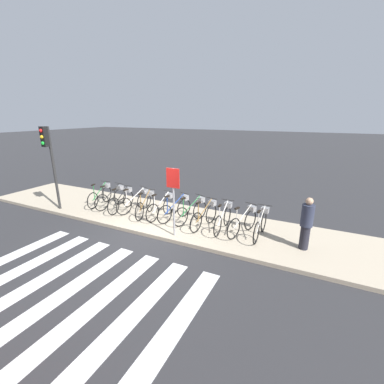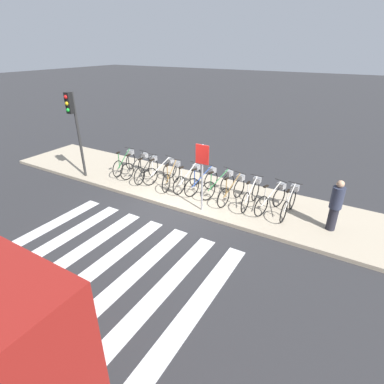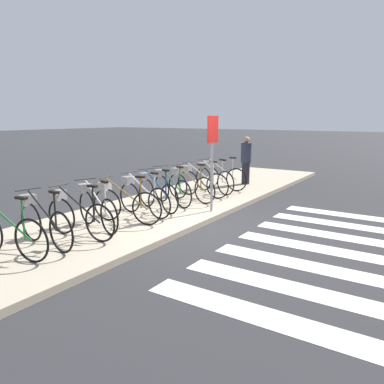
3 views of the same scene
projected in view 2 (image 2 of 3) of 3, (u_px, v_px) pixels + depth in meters
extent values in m
plane|color=#2D2D30|center=(174.00, 210.00, 10.01)|extent=(120.00, 120.00, 0.00)
cube|color=#B7A88E|center=(196.00, 191.00, 11.15)|extent=(17.26, 3.01, 0.12)
cube|color=silver|center=(15.00, 295.00, 6.60)|extent=(0.45, 8.00, 0.01)
cube|color=silver|center=(41.00, 312.00, 6.19)|extent=(0.45, 8.00, 0.01)
cube|color=silver|center=(70.00, 331.00, 5.78)|extent=(0.45, 8.00, 0.01)
cube|color=silver|center=(104.00, 352.00, 5.37)|extent=(0.45, 8.00, 0.01)
cube|color=silver|center=(144.00, 378.00, 4.95)|extent=(0.45, 8.00, 0.01)
torus|color=black|center=(118.00, 169.00, 12.07)|extent=(0.14, 0.69, 0.69)
torus|color=black|center=(131.00, 161.00, 12.86)|extent=(0.14, 0.69, 0.69)
cylinder|color=#267238|center=(124.00, 159.00, 12.34)|extent=(0.18, 0.96, 0.59)
cylinder|color=#267238|center=(119.00, 161.00, 12.04)|extent=(0.04, 0.04, 0.62)
cube|color=black|center=(118.00, 153.00, 11.89)|extent=(0.10, 0.21, 0.04)
cylinder|color=#262626|center=(129.00, 148.00, 12.60)|extent=(0.46, 0.09, 0.02)
cube|color=gray|center=(130.00, 152.00, 12.73)|extent=(0.27, 0.23, 0.18)
torus|color=black|center=(127.00, 172.00, 11.81)|extent=(0.11, 0.69, 0.69)
torus|color=black|center=(144.00, 165.00, 12.50)|extent=(0.11, 0.69, 0.69)
cylinder|color=black|center=(135.00, 161.00, 12.03)|extent=(0.14, 0.97, 0.59)
cylinder|color=black|center=(129.00, 163.00, 11.77)|extent=(0.04, 0.04, 0.62)
cube|color=black|center=(128.00, 155.00, 11.62)|extent=(0.09, 0.21, 0.04)
cylinder|color=#262626|center=(143.00, 151.00, 12.24)|extent=(0.46, 0.07, 0.02)
cube|color=gray|center=(145.00, 155.00, 12.36)|extent=(0.26, 0.23, 0.18)
torus|color=black|center=(139.00, 176.00, 11.39)|extent=(0.08, 0.69, 0.69)
torus|color=black|center=(153.00, 168.00, 12.16)|extent=(0.08, 0.69, 0.69)
cylinder|color=black|center=(146.00, 165.00, 11.65)|extent=(0.10, 0.97, 0.59)
cylinder|color=black|center=(141.00, 167.00, 11.36)|extent=(0.03, 0.03, 0.62)
cube|color=black|center=(140.00, 159.00, 11.21)|extent=(0.08, 0.20, 0.04)
cylinder|color=#262626|center=(152.00, 154.00, 11.90)|extent=(0.46, 0.05, 0.02)
cube|color=gray|center=(153.00, 158.00, 12.02)|extent=(0.25, 0.22, 0.18)
torus|color=black|center=(150.00, 177.00, 11.34)|extent=(0.23, 0.67, 0.69)
torus|color=black|center=(170.00, 170.00, 11.92)|extent=(0.23, 0.67, 0.69)
cylinder|color=silver|center=(160.00, 167.00, 11.51)|extent=(0.31, 0.94, 0.59)
cylinder|color=silver|center=(153.00, 168.00, 11.29)|extent=(0.04, 0.04, 0.62)
cube|color=black|center=(152.00, 160.00, 11.14)|extent=(0.12, 0.21, 0.04)
cylinder|color=#262626|center=(169.00, 156.00, 11.66)|extent=(0.45, 0.16, 0.02)
cube|color=gray|center=(170.00, 161.00, 11.78)|extent=(0.29, 0.26, 0.18)
torus|color=black|center=(166.00, 183.00, 10.81)|extent=(0.17, 0.69, 0.69)
torus|color=black|center=(176.00, 174.00, 11.61)|extent=(0.17, 0.69, 0.69)
cylinder|color=olive|center=(171.00, 171.00, 11.09)|extent=(0.21, 0.96, 0.59)
cylinder|color=olive|center=(167.00, 174.00, 10.78)|extent=(0.04, 0.04, 0.62)
cube|color=black|center=(167.00, 165.00, 10.64)|extent=(0.11, 0.21, 0.04)
cylinder|color=#262626|center=(176.00, 159.00, 11.35)|extent=(0.46, 0.11, 0.02)
cube|color=gray|center=(177.00, 164.00, 11.48)|extent=(0.27, 0.24, 0.18)
torus|color=black|center=(179.00, 185.00, 10.64)|extent=(0.12, 0.69, 0.69)
torus|color=black|center=(195.00, 177.00, 11.32)|extent=(0.12, 0.69, 0.69)
cylinder|color=silver|center=(187.00, 174.00, 10.85)|extent=(0.15, 0.97, 0.59)
cylinder|color=silver|center=(181.00, 176.00, 10.59)|extent=(0.04, 0.04, 0.62)
cube|color=black|center=(181.00, 168.00, 10.45)|extent=(0.09, 0.21, 0.04)
cylinder|color=#262626|center=(195.00, 162.00, 11.06)|extent=(0.46, 0.08, 0.02)
cube|color=gray|center=(196.00, 167.00, 11.18)|extent=(0.26, 0.23, 0.18)
torus|color=black|center=(192.00, 188.00, 10.48)|extent=(0.25, 0.67, 0.69)
torus|color=black|center=(211.00, 180.00, 11.05)|extent=(0.25, 0.67, 0.69)
cylinder|color=navy|center=(202.00, 177.00, 10.64)|extent=(0.33, 0.93, 0.59)
cylinder|color=navy|center=(195.00, 178.00, 10.42)|extent=(0.04, 0.04, 0.62)
cube|color=black|center=(195.00, 170.00, 10.28)|extent=(0.13, 0.21, 0.04)
cylinder|color=#262626|center=(211.00, 165.00, 10.79)|extent=(0.45, 0.16, 0.02)
cube|color=gray|center=(212.00, 170.00, 10.91)|extent=(0.29, 0.26, 0.18)
torus|color=black|center=(208.00, 191.00, 10.24)|extent=(0.26, 0.67, 0.69)
torus|color=black|center=(227.00, 184.00, 10.79)|extent=(0.26, 0.67, 0.69)
cylinder|color=#267238|center=(218.00, 180.00, 10.39)|extent=(0.35, 0.93, 0.59)
cylinder|color=#267238|center=(211.00, 182.00, 10.18)|extent=(0.04, 0.04, 0.62)
cube|color=black|center=(211.00, 173.00, 10.03)|extent=(0.13, 0.21, 0.04)
cylinder|color=#262626|center=(228.00, 168.00, 10.53)|extent=(0.44, 0.18, 0.02)
cube|color=gray|center=(229.00, 173.00, 10.64)|extent=(0.29, 0.27, 0.18)
torus|color=black|center=(223.00, 198.00, 9.78)|extent=(0.15, 0.69, 0.69)
torus|color=black|center=(239.00, 188.00, 10.44)|extent=(0.15, 0.69, 0.69)
cylinder|color=olive|center=(232.00, 185.00, 9.98)|extent=(0.19, 0.96, 0.59)
cylinder|color=olive|center=(226.00, 188.00, 9.73)|extent=(0.04, 0.04, 0.62)
cube|color=black|center=(227.00, 179.00, 9.58)|extent=(0.10, 0.21, 0.04)
cylinder|color=#262626|center=(240.00, 173.00, 10.18)|extent=(0.46, 0.10, 0.02)
cube|color=gray|center=(241.00, 177.00, 10.30)|extent=(0.27, 0.24, 0.18)
torus|color=black|center=(245.00, 203.00, 9.48)|extent=(0.04, 0.69, 0.69)
torus|color=black|center=(255.00, 191.00, 10.22)|extent=(0.04, 0.69, 0.69)
cylinder|color=silver|center=(251.00, 189.00, 9.72)|extent=(0.03, 0.97, 0.59)
cylinder|color=silver|center=(247.00, 192.00, 9.44)|extent=(0.03, 0.03, 0.62)
cube|color=black|center=(248.00, 183.00, 9.30)|extent=(0.07, 0.20, 0.04)
cylinder|color=#262626|center=(257.00, 175.00, 9.96)|extent=(0.46, 0.02, 0.02)
cube|color=gray|center=(257.00, 180.00, 10.08)|extent=(0.24, 0.20, 0.18)
torus|color=black|center=(261.00, 206.00, 9.27)|extent=(0.25, 0.67, 0.69)
torus|color=black|center=(279.00, 197.00, 9.83)|extent=(0.25, 0.67, 0.69)
cylinder|color=beige|center=(271.00, 194.00, 9.43)|extent=(0.33, 0.93, 0.59)
cylinder|color=beige|center=(265.00, 196.00, 9.21)|extent=(0.04, 0.04, 0.62)
cube|color=black|center=(266.00, 186.00, 9.06)|extent=(0.13, 0.21, 0.04)
cylinder|color=#262626|center=(281.00, 181.00, 9.57)|extent=(0.44, 0.16, 0.02)
cube|color=gray|center=(281.00, 186.00, 9.69)|extent=(0.29, 0.26, 0.18)
torus|color=black|center=(284.00, 212.00, 8.96)|extent=(0.06, 0.69, 0.69)
torus|color=black|center=(293.00, 199.00, 9.68)|extent=(0.06, 0.69, 0.69)
cylinder|color=beige|center=(290.00, 197.00, 9.19)|extent=(0.06, 0.97, 0.59)
cylinder|color=beige|center=(286.00, 201.00, 8.92)|extent=(0.03, 0.03, 0.62)
cube|color=black|center=(288.00, 191.00, 8.77)|extent=(0.08, 0.20, 0.04)
cylinder|color=#262626|center=(295.00, 183.00, 9.42)|extent=(0.46, 0.04, 0.02)
cube|color=gray|center=(295.00, 188.00, 9.54)|extent=(0.25, 0.21, 0.18)
cylinder|color=#23232D|center=(332.00, 218.00, 8.60)|extent=(0.26, 0.26, 0.71)
cylinder|color=#2D3347|center=(337.00, 198.00, 8.30)|extent=(0.34, 0.34, 0.63)
sphere|color=tan|center=(341.00, 184.00, 8.11)|extent=(0.21, 0.21, 0.21)
cylinder|color=#2D2D2D|center=(79.00, 136.00, 11.60)|extent=(0.10, 0.10, 3.31)
cube|color=black|center=(69.00, 103.00, 10.89)|extent=(0.24, 0.20, 0.75)
sphere|color=red|center=(66.00, 97.00, 10.71)|extent=(0.14, 0.14, 0.14)
sphere|color=gold|center=(67.00, 104.00, 10.82)|extent=(0.14, 0.14, 0.14)
sphere|color=green|center=(68.00, 110.00, 10.92)|extent=(0.14, 0.14, 0.14)
cylinder|color=#99999E|center=(202.00, 179.00, 9.30)|extent=(0.06, 0.06, 2.20)
cube|color=red|center=(202.00, 154.00, 8.93)|extent=(0.44, 0.03, 0.60)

